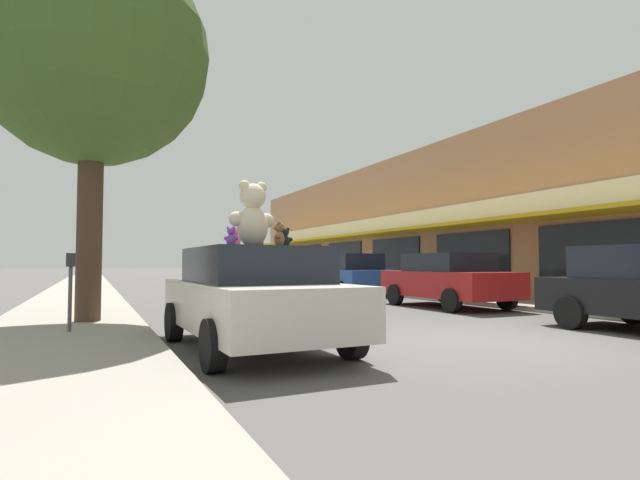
% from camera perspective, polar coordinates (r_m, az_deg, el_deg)
% --- Properties ---
extents(ground_plane, '(260.00, 260.00, 0.00)m').
position_cam_1_polar(ground_plane, '(8.50, 17.05, -10.90)').
color(ground_plane, '#514F4C').
extents(sidewalk_near, '(2.67, 90.00, 0.13)m').
position_cam_1_polar(sidewalk_near, '(6.41, -28.43, -12.85)').
color(sidewalk_near, gray).
rests_on(sidewalk_near, ground_plane).
extents(storefront_row, '(16.97, 40.88, 6.25)m').
position_cam_1_polar(storefront_row, '(26.77, 25.47, 1.63)').
color(storefront_row, tan).
rests_on(storefront_row, ground_plane).
extents(plush_art_car, '(2.07, 4.11, 1.46)m').
position_cam_1_polar(plush_art_car, '(7.27, -7.60, -6.32)').
color(plush_art_car, beige).
rests_on(plush_art_car, ground_plane).
extents(teddy_bear_giant, '(0.72, 0.46, 0.95)m').
position_cam_1_polar(teddy_bear_giant, '(7.21, -7.72, 2.80)').
color(teddy_bear_giant, beige).
rests_on(teddy_bear_giant, plush_art_car).
extents(teddy_bear_black, '(0.23, 0.18, 0.31)m').
position_cam_1_polar(teddy_bear_black, '(7.44, -4.01, 0.22)').
color(teddy_bear_black, black).
rests_on(teddy_bear_black, plush_art_car).
extents(teddy_bear_purple, '(0.21, 0.17, 0.28)m').
position_cam_1_polar(teddy_bear_purple, '(6.92, -10.14, 0.36)').
color(teddy_bear_purple, purple).
rests_on(teddy_bear_purple, plush_art_car).
extents(teddy_bear_pink, '(0.26, 0.23, 0.36)m').
position_cam_1_polar(teddy_bear_pink, '(7.92, -9.63, 0.25)').
color(teddy_bear_pink, pink).
rests_on(teddy_bear_pink, plush_art_car).
extents(teddy_bear_red, '(0.19, 0.18, 0.27)m').
position_cam_1_polar(teddy_bear_red, '(7.79, -6.90, -0.02)').
color(teddy_bear_red, red).
rests_on(teddy_bear_red, plush_art_car).
extents(teddy_bear_brown, '(0.21, 0.27, 0.36)m').
position_cam_1_polar(teddy_bear_brown, '(6.93, -4.69, 0.63)').
color(teddy_bear_brown, olive).
rests_on(teddy_bear_brown, plush_art_car).
extents(parked_car_far_center, '(2.03, 4.08, 1.51)m').
position_cam_1_polar(parked_car_far_center, '(14.46, 14.39, -4.36)').
color(parked_car_far_center, maroon).
rests_on(parked_car_far_center, ground_plane).
extents(parked_car_far_right, '(2.06, 4.55, 1.59)m').
position_cam_1_polar(parked_car_far_right, '(19.63, 2.99, -3.79)').
color(parked_car_far_right, '#1E4793').
rests_on(parked_car_far_right, ground_plane).
extents(street_tree, '(4.46, 4.46, 7.49)m').
position_cam_1_polar(street_tree, '(11.37, -24.48, 18.84)').
color(street_tree, '#473323').
rests_on(street_tree, sidewalk_near).
extents(parking_meter, '(0.14, 0.10, 1.27)m').
position_cam_1_polar(parking_meter, '(9.09, -26.63, -4.25)').
color(parking_meter, '#4C4C51').
rests_on(parking_meter, sidewalk_near).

